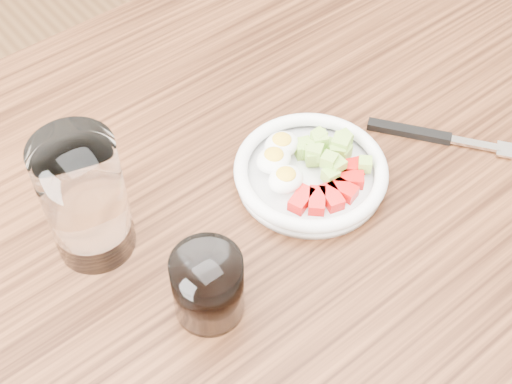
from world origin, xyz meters
TOP-DOWN VIEW (x-y plane):
  - dining_table at (0.00, 0.00)m, footprint 1.50×0.90m
  - bowl at (0.07, 0.00)m, footprint 0.19×0.19m
  - fork at (0.24, -0.04)m, footprint 0.15×0.19m
  - water_glass at (-0.18, 0.08)m, footprint 0.09×0.09m
  - coffee_glass at (-0.13, -0.06)m, footprint 0.07×0.07m

SIDE VIEW (x-z plane):
  - dining_table at x=0.00m, z-range 0.28..1.05m
  - fork at x=0.24m, z-range 0.77..0.78m
  - bowl at x=0.07m, z-range 0.76..0.81m
  - coffee_glass at x=-0.13m, z-range 0.77..0.85m
  - water_glass at x=-0.18m, z-range 0.77..0.93m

